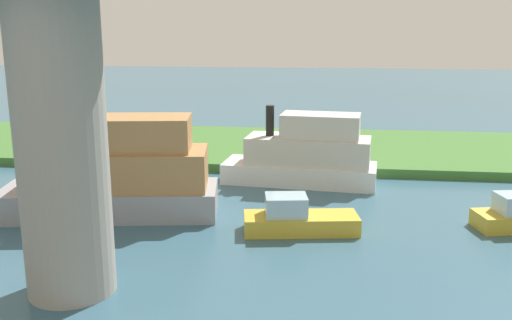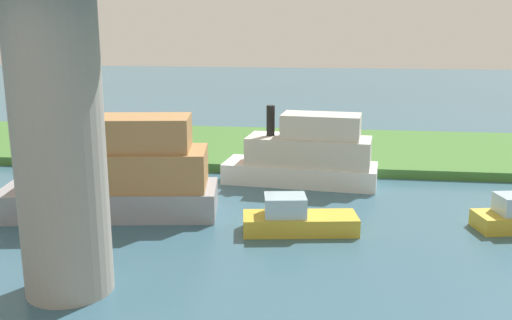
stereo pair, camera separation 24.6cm
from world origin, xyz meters
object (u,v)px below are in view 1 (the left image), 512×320
Objects in this scene: bridge_pylon at (62,147)px; mooring_post at (196,153)px; person_on_bank at (330,145)px; riverboat_paddlewheel at (116,176)px; houseboat_blue at (305,155)px; motorboat_red at (297,219)px.

bridge_pylon is 11.28× the size of mooring_post.
person_on_bank is 13.91m from riverboat_paddlewheel.
bridge_pylon reaches higher than houseboat_blue.
houseboat_blue is (-0.00, -7.32, 0.96)m from motorboat_red.
bridge_pylon is 1.94× the size of motorboat_red.
houseboat_blue is at bearing 158.33° from mooring_post.
houseboat_blue reaches higher than motorboat_red.
mooring_post is at bearing -57.15° from motorboat_red.
houseboat_blue is (-7.92, -6.09, -0.26)m from riverboat_paddlewheel.
motorboat_red is (1.31, 11.62, -0.66)m from person_on_bank.
riverboat_paddlewheel is (9.23, 10.39, 0.56)m from person_on_bank.
bridge_pylon is at bearing 63.40° from houseboat_blue.
riverboat_paddlewheel is 9.99m from houseboat_blue.
mooring_post is (-0.36, -15.94, -3.70)m from bridge_pylon.
person_on_bank is 1.70× the size of mooring_post.
person_on_bank is at bearing -166.94° from mooring_post.
person_on_bank is at bearing -114.39° from bridge_pylon.
mooring_post is 11.72m from motorboat_red.
bridge_pylon is at bearing 42.23° from motorboat_red.
bridge_pylon reaches higher than person_on_bank.
person_on_bank is at bearing -96.45° from motorboat_red.
mooring_post is (7.67, 1.78, -0.29)m from person_on_bank.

